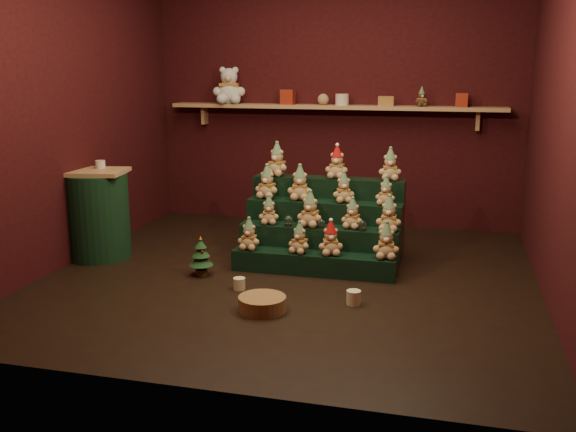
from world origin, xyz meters
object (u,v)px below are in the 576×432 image
(snow_globe_b, at_px, (321,224))
(snow_globe_c, at_px, (362,225))
(riser_tier_front, at_px, (313,263))
(mini_christmas_tree, at_px, (201,256))
(side_table, at_px, (98,215))
(wicker_basket, at_px, (262,304))
(mug_left, at_px, (239,284))
(brown_bear, at_px, (422,97))
(snow_globe_a, at_px, (289,221))
(white_bear, at_px, (229,81))
(mug_right, at_px, (354,298))

(snow_globe_b, xyz_separation_m, snow_globe_c, (0.35, 0.00, 0.01))
(riser_tier_front, distance_m, mini_christmas_tree, 0.95)
(snow_globe_b, bearing_deg, side_table, -175.30)
(snow_globe_b, relative_size, wicker_basket, 0.23)
(wicker_basket, bearing_deg, mug_left, 127.85)
(snow_globe_b, distance_m, brown_bear, 1.99)
(snow_globe_c, bearing_deg, mug_left, -141.23)
(riser_tier_front, distance_m, side_table, 2.04)
(snow_globe_a, relative_size, snow_globe_b, 1.18)
(snow_globe_c, distance_m, white_bear, 2.59)
(wicker_basket, bearing_deg, mini_christmas_tree, 138.27)
(mug_left, relative_size, wicker_basket, 0.27)
(snow_globe_a, height_order, side_table, side_table)
(snow_globe_a, height_order, snow_globe_b, snow_globe_a)
(snow_globe_c, xyz_separation_m, mini_christmas_tree, (-1.29, -0.44, -0.24))
(snow_globe_b, height_order, side_table, side_table)
(snow_globe_a, distance_m, snow_globe_c, 0.65)
(snow_globe_b, distance_m, mug_left, 0.94)
(snow_globe_c, bearing_deg, snow_globe_a, 180.00)
(riser_tier_front, height_order, mug_left, riser_tier_front)
(white_bear, bearing_deg, snow_globe_b, -61.91)
(riser_tier_front, distance_m, snow_globe_a, 0.44)
(snow_globe_a, height_order, mini_christmas_tree, snow_globe_a)
(snow_globe_b, height_order, mug_right, snow_globe_b)
(mini_christmas_tree, bearing_deg, mug_right, -14.98)
(snow_globe_a, height_order, brown_bear, brown_bear)
(side_table, bearing_deg, riser_tier_front, -8.93)
(snow_globe_c, relative_size, mug_left, 0.99)
(snow_globe_a, bearing_deg, mini_christmas_tree, -145.66)
(mug_right, relative_size, wicker_basket, 0.31)
(mini_christmas_tree, relative_size, white_bear, 0.69)
(snow_globe_c, height_order, side_table, side_table)
(mug_right, distance_m, brown_bear, 2.74)
(snow_globe_b, bearing_deg, mini_christmas_tree, -154.82)
(riser_tier_front, distance_m, wicker_basket, 0.95)
(side_table, bearing_deg, mug_right, -23.64)
(wicker_basket, bearing_deg, brown_bear, 70.62)
(mug_left, bearing_deg, wicker_basket, -52.15)
(snow_globe_c, bearing_deg, riser_tier_front, -157.50)
(riser_tier_front, xyz_separation_m, mug_right, (0.44, -0.64, -0.04))
(snow_globe_c, height_order, brown_bear, brown_bear)
(riser_tier_front, bearing_deg, mini_christmas_tree, -162.72)
(mug_right, relative_size, brown_bear, 0.57)
(snow_globe_a, distance_m, mug_left, 0.82)
(riser_tier_front, xyz_separation_m, white_bear, (-1.33, 1.72, 1.48))
(mug_left, relative_size, white_bear, 0.19)
(mug_right, xyz_separation_m, wicker_basket, (-0.62, -0.29, 0.00))
(snow_globe_c, xyz_separation_m, wicker_basket, (-0.56, -1.09, -0.35))
(riser_tier_front, xyz_separation_m, side_table, (-2.02, -0.01, 0.31))
(snow_globe_a, bearing_deg, mug_left, -107.77)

